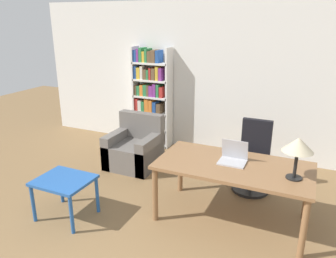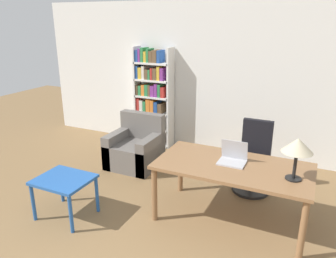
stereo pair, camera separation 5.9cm
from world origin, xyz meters
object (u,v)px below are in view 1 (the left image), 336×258
at_px(desk, 233,171).
at_px(laptop, 233,157).
at_px(table_lamp, 298,146).
at_px(side_table_blue, 64,185).
at_px(bookshelf, 151,99).
at_px(armchair, 135,149).
at_px(office_chair, 253,160).

xyz_separation_m(desk, laptop, (-0.03, 0.07, 0.14)).
bearing_deg(table_lamp, side_table_blue, -164.29).
height_order(table_lamp, side_table_blue, table_lamp).
relative_size(side_table_blue, bookshelf, 0.35).
relative_size(laptop, bookshelf, 0.17).
bearing_deg(bookshelf, desk, -42.39).
height_order(laptop, armchair, laptop).
bearing_deg(desk, table_lamp, -6.79).
bearing_deg(armchair, side_table_blue, -90.54).
relative_size(office_chair, armchair, 1.19).
bearing_deg(side_table_blue, laptop, 25.05).
xyz_separation_m(table_lamp, bookshelf, (-2.77, 1.99, -0.20)).
height_order(office_chair, bookshelf, bookshelf).
bearing_deg(side_table_blue, table_lamp, 15.71).
bearing_deg(armchair, desk, -25.29).
xyz_separation_m(laptop, table_lamp, (0.71, -0.15, 0.32)).
xyz_separation_m(laptop, armchair, (-1.85, 0.82, -0.52)).
xyz_separation_m(desk, table_lamp, (0.68, -0.08, 0.46)).
height_order(desk, table_lamp, table_lamp).
height_order(office_chair, armchair, office_chair).
relative_size(table_lamp, office_chair, 0.45).
bearing_deg(side_table_blue, bookshelf, 94.13).
bearing_deg(bookshelf, table_lamp, -35.69).
height_order(desk, office_chair, office_chair).
height_order(office_chair, side_table_blue, office_chair).
bearing_deg(office_chair, laptop, -97.91).
xyz_separation_m(office_chair, armchair, (-1.97, -0.01, -0.17)).
bearing_deg(table_lamp, desk, 173.21).
relative_size(laptop, table_lamp, 0.68).
distance_m(table_lamp, bookshelf, 3.41).
xyz_separation_m(side_table_blue, armchair, (0.02, 1.69, -0.16)).
xyz_separation_m(table_lamp, side_table_blue, (-2.57, -0.72, -0.67)).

